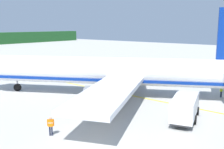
{
  "coord_description": "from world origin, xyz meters",
  "views": [
    {
      "loc": [
        -15.95,
        -7.67,
        9.68
      ],
      "look_at": [
        9.43,
        12.78,
        3.62
      ],
      "focal_mm": 42.32,
      "sensor_mm": 36.0,
      "label": 1
    }
  ],
  "objects_px": {
    "airliner_foreground": "(111,72)",
    "crew_marshaller": "(51,125)",
    "crew_loader_right": "(80,100)",
    "crew_loader_left": "(221,90)",
    "service_truck_fuel": "(185,106)"
  },
  "relations": [
    {
      "from": "service_truck_fuel",
      "to": "crew_marshaller",
      "type": "relative_size",
      "value": 4.0
    },
    {
      "from": "crew_loader_right",
      "to": "crew_loader_left",
      "type": "bearing_deg",
      "value": -36.58
    },
    {
      "from": "service_truck_fuel",
      "to": "crew_loader_left",
      "type": "xyz_separation_m",
      "value": [
        11.55,
        -0.19,
        -0.5
      ]
    },
    {
      "from": "service_truck_fuel",
      "to": "crew_loader_left",
      "type": "bearing_deg",
      "value": -0.95
    },
    {
      "from": "airliner_foreground",
      "to": "service_truck_fuel",
      "type": "relative_size",
      "value": 5.45
    },
    {
      "from": "crew_loader_left",
      "to": "crew_loader_right",
      "type": "xyz_separation_m",
      "value": [
        -15.61,
        11.58,
        -0.02
      ]
    },
    {
      "from": "airliner_foreground",
      "to": "crew_marshaller",
      "type": "relative_size",
      "value": 21.8
    },
    {
      "from": "service_truck_fuel",
      "to": "crew_marshaller",
      "type": "bearing_deg",
      "value": 145.81
    },
    {
      "from": "service_truck_fuel",
      "to": "crew_loader_right",
      "type": "xyz_separation_m",
      "value": [
        -4.06,
        11.39,
        -0.52
      ]
    },
    {
      "from": "crew_marshaller",
      "to": "crew_loader_right",
      "type": "relative_size",
      "value": 1.07
    },
    {
      "from": "service_truck_fuel",
      "to": "crew_marshaller",
      "type": "height_order",
      "value": "service_truck_fuel"
    },
    {
      "from": "crew_loader_left",
      "to": "airliner_foreground",
      "type": "bearing_deg",
      "value": 124.82
    },
    {
      "from": "crew_loader_right",
      "to": "crew_marshaller",
      "type": "bearing_deg",
      "value": -152.51
    },
    {
      "from": "airliner_foreground",
      "to": "service_truck_fuel",
      "type": "distance_m",
      "value": 12.72
    },
    {
      "from": "service_truck_fuel",
      "to": "crew_marshaller",
      "type": "distance_m",
      "value": 13.61
    }
  ]
}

